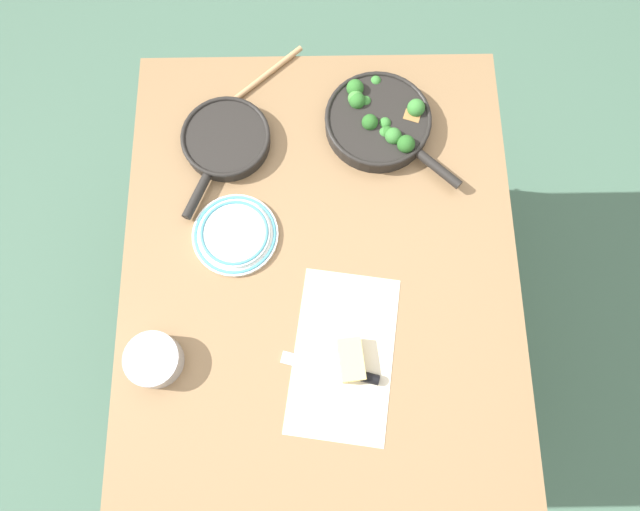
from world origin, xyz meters
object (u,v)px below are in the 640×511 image
at_px(skillet_eggs, 226,140).
at_px(cheese_block, 351,360).
at_px(wooden_spoon, 237,98).
at_px(grater_knife, 345,372).
at_px(skillet_broccoli, 379,121).
at_px(prep_bowl_steel, 154,360).
at_px(dinner_plate_stack, 235,234).

height_order(skillet_eggs, cheese_block, skillet_eggs).
height_order(wooden_spoon, grater_knife, grater_knife).
relative_size(skillet_broccoli, skillet_eggs, 1.02).
bearing_deg(prep_bowl_steel, grater_knife, 85.82).
height_order(grater_knife, cheese_block, cheese_block).
bearing_deg(dinner_plate_stack, grater_knife, 37.69).
xyz_separation_m(wooden_spoon, grater_knife, (0.72, 0.27, 0.00)).
height_order(skillet_eggs, prep_bowl_steel, prep_bowl_steel).
xyz_separation_m(skillet_broccoli, wooden_spoon, (-0.09, -0.37, -0.02)).
xyz_separation_m(skillet_eggs, prep_bowl_steel, (0.56, -0.14, 0.01)).
relative_size(grater_knife, prep_bowl_steel, 1.82).
height_order(skillet_broccoli, dinner_plate_stack, skillet_broccoli).
distance_m(skillet_broccoli, cheese_block, 0.61).
bearing_deg(skillet_broccoli, dinner_plate_stack, -97.46).
bearing_deg(grater_knife, skillet_broccoli, -84.91).
relative_size(skillet_broccoli, cheese_block, 3.33).
bearing_deg(skillet_broccoli, cheese_block, -54.97).
xyz_separation_m(grater_knife, cheese_block, (-0.03, 0.02, 0.01)).
bearing_deg(grater_knife, skillet_eggs, -49.20).
bearing_deg(wooden_spoon, skillet_eggs, 38.24).
xyz_separation_m(grater_knife, dinner_plate_stack, (-0.34, -0.26, 0.00)).
distance_m(skillet_eggs, prep_bowl_steel, 0.58).
relative_size(skillet_eggs, grater_knife, 1.46).
relative_size(skillet_broccoli, wooden_spoon, 1.16).
distance_m(grater_knife, prep_bowl_steel, 0.43).
bearing_deg(cheese_block, dinner_plate_stack, -138.36).
bearing_deg(skillet_broccoli, skillet_eggs, -130.11).
bearing_deg(skillet_broccoli, prep_bowl_steel, -88.36).
distance_m(skillet_broccoli, wooden_spoon, 0.38).
distance_m(skillet_broccoli, dinner_plate_stack, 0.47).
xyz_separation_m(skillet_broccoli, cheese_block, (0.61, -0.09, -0.01)).
xyz_separation_m(skillet_broccoli, prep_bowl_steel, (0.60, -0.54, 0.00)).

